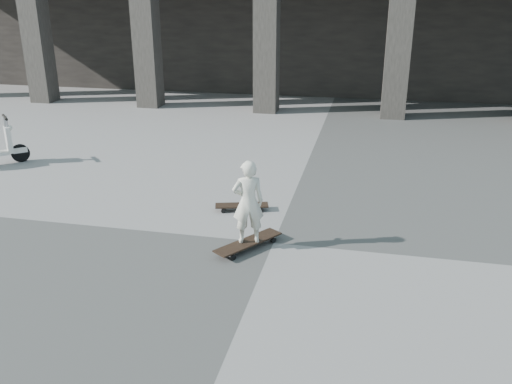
# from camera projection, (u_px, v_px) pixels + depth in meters

# --- Properties ---
(ground) EXTENTS (90.00, 90.00, 0.00)m
(ground) POSITION_uv_depth(u_px,v_px,m) (273.00, 243.00, 7.65)
(ground) COLOR #464643
(ground) RESTS_ON ground
(longboard) EXTENTS (0.81, 1.02, 0.11)m
(longboard) POSITION_uv_depth(u_px,v_px,m) (248.00, 243.00, 7.46)
(longboard) COLOR black
(longboard) RESTS_ON ground
(skateboard_spare) EXTENTS (0.88, 0.43, 0.10)m
(skateboard_spare) POSITION_uv_depth(u_px,v_px,m) (242.00, 206.00, 8.74)
(skateboard_spare) COLOR black
(skateboard_spare) RESTS_ON ground
(child) EXTENTS (0.49, 0.41, 1.17)m
(child) POSITION_uv_depth(u_px,v_px,m) (248.00, 202.00, 7.25)
(child) COLOR beige
(child) RESTS_ON longboard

